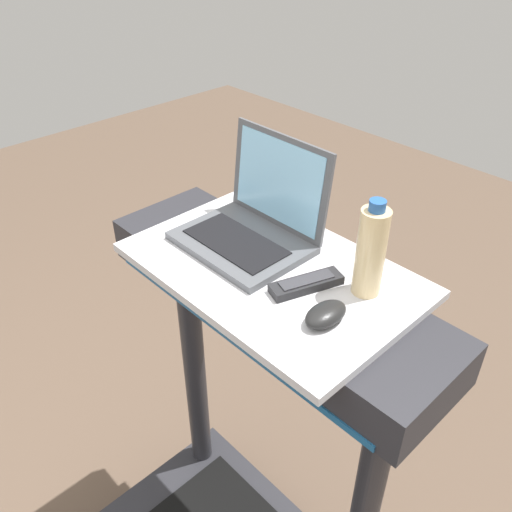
{
  "coord_description": "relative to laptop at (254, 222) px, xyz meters",
  "views": [
    {
      "loc": [
        0.69,
        -0.0,
        1.89
      ],
      "look_at": [
        0.0,
        0.65,
        1.23
      ],
      "focal_mm": 37.81,
      "sensor_mm": 36.0,
      "label": 1
    }
  ],
  "objects": [
    {
      "name": "water_bottle",
      "position": [
        0.31,
        0.04,
        0.05
      ],
      "size": [
        0.06,
        0.06,
        0.22
      ],
      "color": "beige",
      "rests_on": "desk_board"
    },
    {
      "name": "desk_board",
      "position": [
        0.11,
        -0.05,
        -0.06
      ],
      "size": [
        0.65,
        0.42,
        0.02
      ],
      "primitive_type": "cube",
      "color": "silver",
      "rests_on": "treadmill_base"
    },
    {
      "name": "computer_mouse",
      "position": [
        0.31,
        -0.1,
        -0.03
      ],
      "size": [
        0.06,
        0.1,
        0.03
      ],
      "primitive_type": "ellipsoid",
      "rotation": [
        0.0,
        0.0,
        -0.02
      ],
      "color": "black",
      "rests_on": "desk_board"
    },
    {
      "name": "tv_remote",
      "position": [
        0.21,
        -0.05,
        -0.04
      ],
      "size": [
        0.1,
        0.17,
        0.02
      ],
      "color": "#232326",
      "rests_on": "desk_board"
    },
    {
      "name": "laptop",
      "position": [
        0.0,
        0.0,
        0.0
      ],
      "size": [
        0.3,
        0.25,
        0.24
      ],
      "rotation": [
        0.0,
        0.0,
        -0.04
      ],
      "color": "#515459",
      "rests_on": "desk_board"
    }
  ]
}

